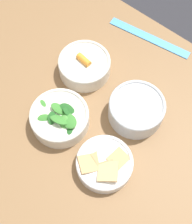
{
  "coord_description": "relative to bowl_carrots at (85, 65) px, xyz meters",
  "views": [
    {
      "loc": [
        0.19,
        -0.29,
        1.55
      ],
      "look_at": [
        -0.05,
        -0.01,
        0.78
      ],
      "focal_mm": 50.0,
      "sensor_mm": 36.0,
      "label": 1
    }
  ],
  "objects": [
    {
      "name": "bowl_carrots",
      "position": [
        0.0,
        0.0,
        0.0
      ],
      "size": [
        0.15,
        0.15,
        0.07
      ],
      "color": "silver",
      "rests_on": "dining_table"
    },
    {
      "name": "bowl_greens",
      "position": [
        0.06,
        -0.17,
        0.0
      ],
      "size": [
        0.16,
        0.16,
        0.07
      ],
      "color": "silver",
      "rests_on": "dining_table"
    },
    {
      "name": "dining_table",
      "position": [
        0.17,
        -0.08,
        -0.15
      ],
      "size": [
        1.28,
        0.76,
        0.75
      ],
      "color": "olive",
      "rests_on": "ground_plane"
    },
    {
      "name": "ground_plane",
      "position": [
        0.17,
        -0.08,
        -0.78
      ],
      "size": [
        10.0,
        10.0,
        0.0
      ],
      "primitive_type": "plane",
      "color": "#2D2D33"
    },
    {
      "name": "bowl_cookies",
      "position": [
        0.23,
        -0.19,
        -0.01
      ],
      "size": [
        0.15,
        0.15,
        0.05
      ],
      "color": "white",
      "rests_on": "dining_table"
    },
    {
      "name": "bowl_beans_hotdog",
      "position": [
        0.2,
        -0.02,
        0.0
      ],
      "size": [
        0.15,
        0.15,
        0.07
      ],
      "color": "silver",
      "rests_on": "dining_table"
    },
    {
      "name": "ruler",
      "position": [
        0.08,
        0.23,
        -0.03
      ],
      "size": [
        0.28,
        0.07,
        0.0
      ],
      "color": "#4C99E0",
      "rests_on": "dining_table"
    }
  ]
}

